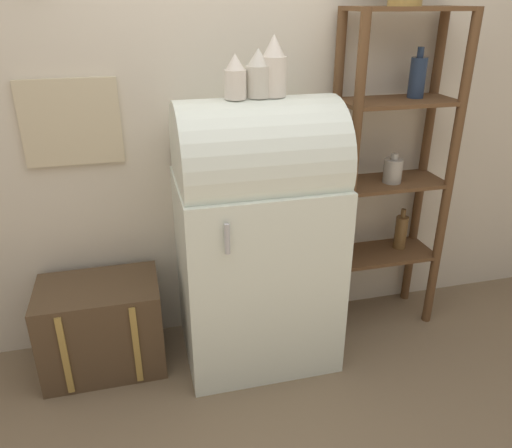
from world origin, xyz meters
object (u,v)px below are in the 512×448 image
object	(u,v)px
vase_center	(258,75)
vase_right	(274,68)
vase_left	(235,78)
suitcase_trunk	(102,326)
refrigerator	(257,234)

from	to	relation	value
vase_center	vase_right	world-z (taller)	vase_right
vase_left	vase_center	bearing A→B (deg)	8.43
suitcase_trunk	vase_center	xyz separation A→B (m)	(0.81, -0.06, 1.23)
refrigerator	vase_right	size ratio (longest dim) A/B	5.21
vase_left	vase_center	size ratio (longest dim) A/B	0.91
refrigerator	vase_right	bearing A→B (deg)	3.97
vase_left	vase_right	xyz separation A→B (m)	(0.18, 0.02, 0.03)
vase_left	suitcase_trunk	bearing A→B (deg)	173.63
refrigerator	suitcase_trunk	xyz separation A→B (m)	(-0.80, 0.06, -0.46)
refrigerator	vase_right	world-z (taller)	vase_right
suitcase_trunk	vase_right	distance (m)	1.53
vase_center	vase_right	distance (m)	0.08
refrigerator	suitcase_trunk	world-z (taller)	refrigerator
vase_left	vase_right	bearing A→B (deg)	6.32
vase_left	vase_center	distance (m)	0.11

